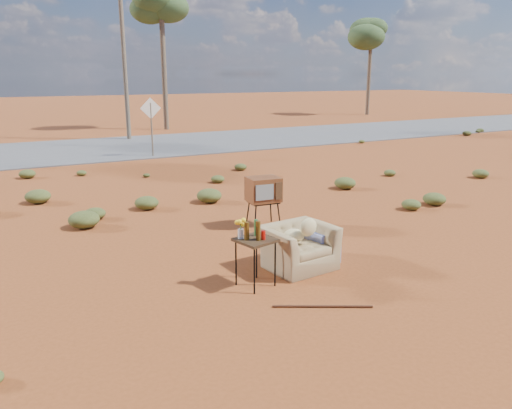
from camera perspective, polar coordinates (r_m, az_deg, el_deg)
name	(u,v)px	position (r m, az deg, el deg)	size (l,w,h in m)	color
ground	(284,271)	(7.96, 3.23, -7.64)	(140.00, 140.00, 0.00)	brown
highway	(97,149)	(21.83, -17.76, 6.09)	(140.00, 7.00, 0.04)	#565659
armchair	(302,241)	(8.06, 5.30, -4.13)	(1.29, 0.91, 0.92)	#90774E
tv_unit	(263,190)	(10.03, 0.86, 1.65)	(0.68, 0.57, 1.02)	black
side_table	(252,237)	(7.18, -0.43, -3.74)	(0.61, 0.61, 1.02)	#332412
rusty_bar	(322,306)	(6.85, 7.60, -11.46)	(0.04, 0.04, 1.34)	#4D2614
road_sign	(151,116)	(19.10, -11.91, 9.82)	(0.78, 0.06, 2.19)	brown
eucalyptus_center	(161,8)	(28.88, -10.79, 21.22)	(3.20, 3.20, 7.60)	brown
eucalyptus_right	(371,33)	(39.92, 13.05, 18.52)	(3.20, 3.20, 7.10)	brown
utility_pole_center	(123,48)	(24.51, -14.91, 16.85)	(1.40, 0.20, 8.00)	brown
scrub_patch	(151,206)	(11.47, -11.87, -0.18)	(17.49, 8.07, 0.33)	#4B5625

